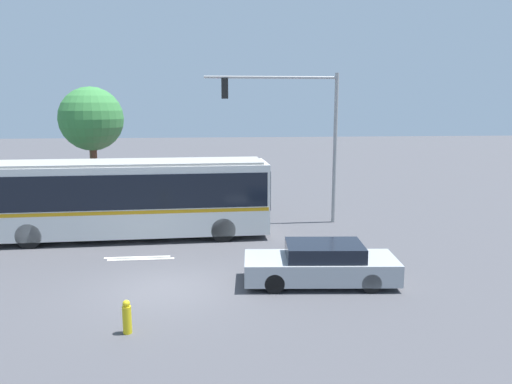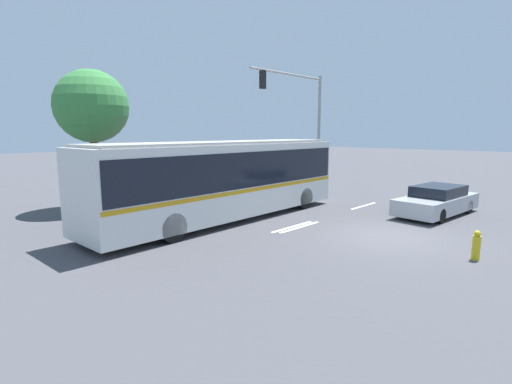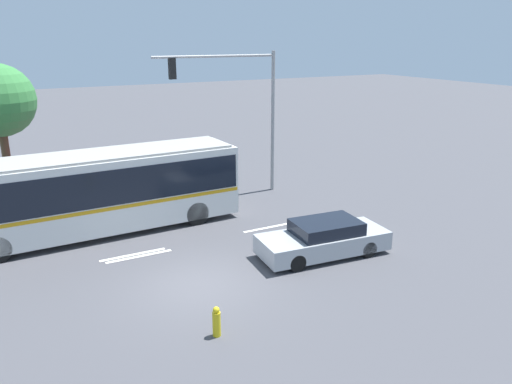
# 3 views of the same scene
# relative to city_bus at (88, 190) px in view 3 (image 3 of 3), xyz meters

# --- Properties ---
(ground_plane) EXTENTS (140.00, 140.00, 0.00)m
(ground_plane) POSITION_rel_city_bus_xyz_m (2.13, -6.11, -1.85)
(ground_plane) COLOR #444449
(city_bus) EXTENTS (12.16, 3.00, 3.25)m
(city_bus) POSITION_rel_city_bus_xyz_m (0.00, 0.00, 0.00)
(city_bus) COLOR silver
(city_bus) RESTS_ON ground
(sedan_foreground) EXTENTS (4.88, 2.23, 1.29)m
(sedan_foreground) POSITION_rel_city_bus_xyz_m (7.04, -6.09, -1.23)
(sedan_foreground) COLOR #9EA3A8
(sedan_foreground) RESTS_ON ground
(traffic_light_pole) EXTENTS (6.13, 0.24, 6.98)m
(traffic_light_pole) POSITION_rel_city_bus_xyz_m (7.92, 1.89, 2.86)
(traffic_light_pole) COLOR gray
(traffic_light_pole) RESTS_ON ground
(flowering_hedge) EXTENTS (7.59, 1.36, 1.64)m
(flowering_hedge) POSITION_rel_city_bus_xyz_m (1.80, 5.32, -1.04)
(flowering_hedge) COLOR #286028
(flowering_hedge) RESTS_ON ground
(fire_hydrant) EXTENTS (0.22, 0.22, 0.86)m
(fire_hydrant) POSITION_rel_city_bus_xyz_m (1.52, -9.03, -1.44)
(fire_hydrant) COLOR gold
(fire_hydrant) RESTS_ON ground
(lane_stripe_near) EXTENTS (2.40, 0.16, 0.01)m
(lane_stripe_near) POSITION_rel_city_bus_xyz_m (0.89, -2.86, -1.84)
(lane_stripe_near) COLOR silver
(lane_stripe_near) RESTS_ON ground
(lane_stripe_mid) EXTENTS (2.40, 0.16, 0.01)m
(lane_stripe_mid) POSITION_rel_city_bus_xyz_m (6.65, -2.80, -1.84)
(lane_stripe_mid) COLOR silver
(lane_stripe_mid) RESTS_ON ground
(lane_stripe_far) EXTENTS (2.40, 0.16, 0.01)m
(lane_stripe_far) POSITION_rel_city_bus_xyz_m (1.05, -3.11, -1.84)
(lane_stripe_far) COLOR silver
(lane_stripe_far) RESTS_ON ground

